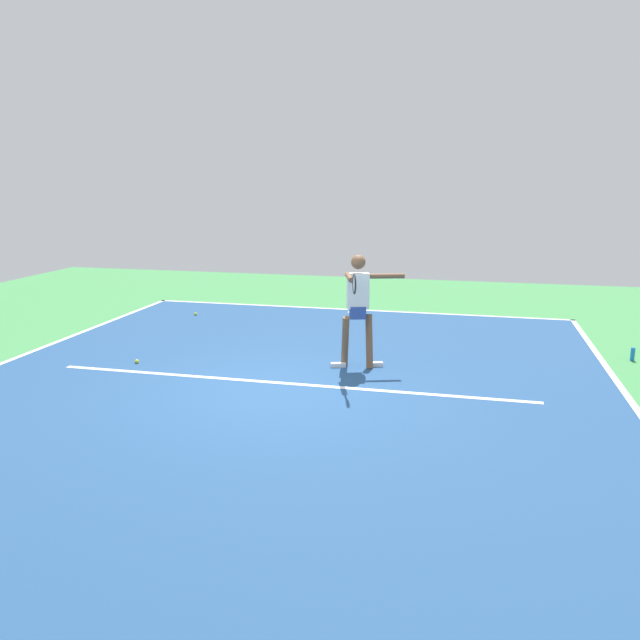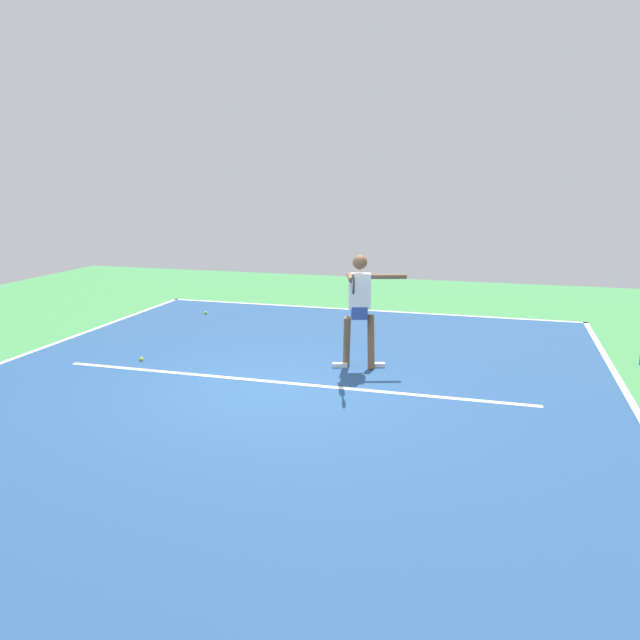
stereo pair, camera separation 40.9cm
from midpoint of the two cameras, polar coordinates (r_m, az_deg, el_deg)
name	(u,v)px [view 2 (the right image)]	position (r m, az deg, el deg)	size (l,w,h in m)	color
ground_plane	(277,389)	(9.07, -2.65, -6.31)	(21.58, 21.58, 0.00)	#428E4C
court_surface	(277,389)	(9.07, -2.65, -6.30)	(9.73, 11.78, 0.00)	navy
court_line_baseline_near	(363,310)	(14.54, 4.70, 0.92)	(9.73, 0.10, 0.01)	white
court_line_sideline_right	(2,363)	(11.49, -26.10, -3.51)	(0.10, 11.78, 0.01)	white
court_line_service	(284,383)	(9.33, -2.07, -5.73)	(7.30, 0.10, 0.01)	white
court_line_centre_mark	(361,312)	(14.34, 4.54, 0.76)	(0.10, 0.30, 0.01)	white
tennis_player	(360,303)	(9.83, 4.86, 1.52)	(1.13, 1.32, 1.83)	brown
tennis_ball_near_player	(206,313)	(14.23, -9.56, 0.65)	(0.07, 0.07, 0.07)	#CCE033
tennis_ball_near_service_line	(141,359)	(10.78, -14.92, -3.47)	(0.07, 0.07, 0.07)	yellow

